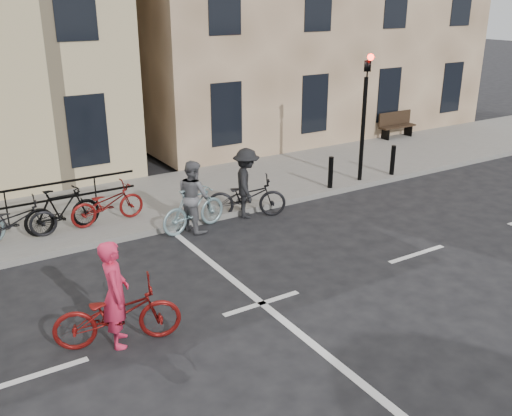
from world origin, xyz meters
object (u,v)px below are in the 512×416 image
traffic_light (365,102)px  cyclist_grey (194,203)px  cyclist_pink (117,309)px  bench (396,124)px  cyclist_dark (246,190)px

traffic_light → cyclist_grey: traffic_light is taller
cyclist_pink → cyclist_grey: 4.79m
traffic_light → cyclist_pink: size_ratio=1.83×
bench → cyclist_pink: size_ratio=0.75×
bench → cyclist_grey: cyclist_grey is taller
traffic_light → cyclist_grey: 5.99m
bench → cyclist_grey: bearing=-159.5°
traffic_light → cyclist_pink: traffic_light is taller
bench → cyclist_pink: 15.58m
bench → cyclist_dark: 9.77m
traffic_light → bench: bearing=35.2°
cyclist_pink → cyclist_dark: (4.64, 3.73, 0.08)m
bench → cyclist_grey: (-10.50, -3.93, 0.02)m
bench → cyclist_dark: cyclist_dark is taller
cyclist_pink → cyclist_grey: size_ratio=1.16×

